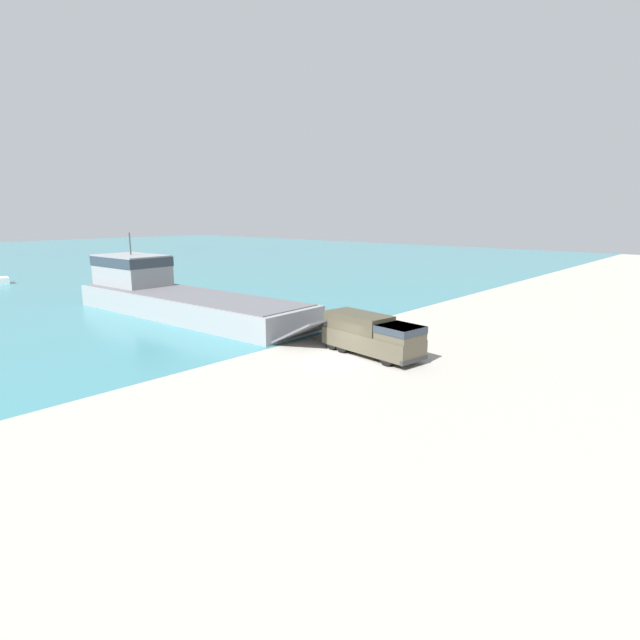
{
  "coord_description": "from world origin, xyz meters",
  "views": [
    {
      "loc": [
        -25.63,
        -21.44,
        9.97
      ],
      "look_at": [
        2.41,
        3.42,
        1.98
      ],
      "focal_mm": 28.0,
      "sensor_mm": 36.0,
      "label": 1
    }
  ],
  "objects_px": {
    "soldier_on_ramp": "(371,332)",
    "mooring_bollard": "(362,323)",
    "moored_boat_a": "(153,269)",
    "landing_craft": "(172,294)",
    "military_truck": "(372,334)",
    "cargo_crate": "(411,348)"
  },
  "relations": [
    {
      "from": "soldier_on_ramp",
      "to": "mooring_bollard",
      "type": "height_order",
      "value": "soldier_on_ramp"
    },
    {
      "from": "moored_boat_a",
      "to": "mooring_bollard",
      "type": "bearing_deg",
      "value": 171.13
    },
    {
      "from": "landing_craft",
      "to": "moored_boat_a",
      "type": "xyz_separation_m",
      "value": [
        17.84,
        34.55,
        -1.36
      ]
    },
    {
      "from": "landing_craft",
      "to": "mooring_bollard",
      "type": "distance_m",
      "value": 20.02
    },
    {
      "from": "military_truck",
      "to": "soldier_on_ramp",
      "type": "bearing_deg",
      "value": 134.69
    },
    {
      "from": "military_truck",
      "to": "moored_boat_a",
      "type": "distance_m",
      "value": 61.53
    },
    {
      "from": "landing_craft",
      "to": "moored_boat_a",
      "type": "relative_size",
      "value": 5.56
    },
    {
      "from": "soldier_on_ramp",
      "to": "mooring_bollard",
      "type": "bearing_deg",
      "value": -121.92
    },
    {
      "from": "landing_craft",
      "to": "soldier_on_ramp",
      "type": "xyz_separation_m",
      "value": [
        3.01,
        -22.8,
        -0.93
      ]
    },
    {
      "from": "military_truck",
      "to": "soldier_on_ramp",
      "type": "xyz_separation_m",
      "value": [
        2.3,
        1.74,
        -0.52
      ]
    },
    {
      "from": "soldier_on_ramp",
      "to": "cargo_crate",
      "type": "xyz_separation_m",
      "value": [
        0.29,
        -3.36,
        -0.69
      ]
    },
    {
      "from": "cargo_crate",
      "to": "landing_craft",
      "type": "bearing_deg",
      "value": 97.19
    },
    {
      "from": "landing_craft",
      "to": "military_truck",
      "type": "xyz_separation_m",
      "value": [
        0.71,
        -24.54,
        -0.41
      ]
    },
    {
      "from": "landing_craft",
      "to": "moored_boat_a",
      "type": "height_order",
      "value": "landing_craft"
    },
    {
      "from": "landing_craft",
      "to": "cargo_crate",
      "type": "distance_m",
      "value": 26.42
    },
    {
      "from": "mooring_bollard",
      "to": "cargo_crate",
      "type": "xyz_separation_m",
      "value": [
        -4.28,
        -7.7,
        -0.06
      ]
    },
    {
      "from": "moored_boat_a",
      "to": "mooring_bollard",
      "type": "distance_m",
      "value": 54.0
    },
    {
      "from": "soldier_on_ramp",
      "to": "cargo_crate",
      "type": "relative_size",
      "value": 2.16
    },
    {
      "from": "moored_boat_a",
      "to": "mooring_bollard",
      "type": "relative_size",
      "value": 8.12
    },
    {
      "from": "moored_boat_a",
      "to": "cargo_crate",
      "type": "relative_size",
      "value": 7.24
    },
    {
      "from": "landing_craft",
      "to": "military_truck",
      "type": "relative_size",
      "value": 4.02
    },
    {
      "from": "landing_craft",
      "to": "moored_boat_a",
      "type": "bearing_deg",
      "value": 60.09
    }
  ]
}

